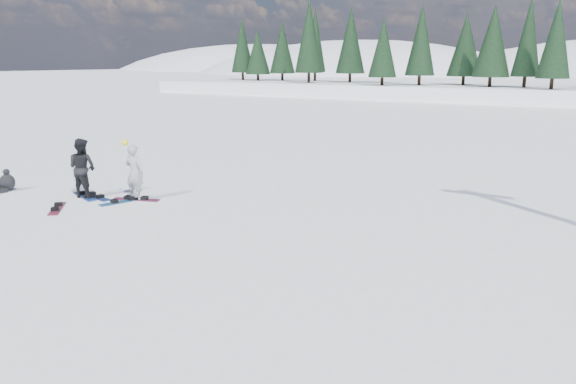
% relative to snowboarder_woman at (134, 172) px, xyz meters
% --- Properties ---
extents(ground, '(420.00, 420.00, 0.00)m').
position_rel_snowboarder_woman_xyz_m(ground, '(1.43, -1.49, -0.89)').
color(ground, white).
rests_on(ground, ground).
extents(alpine_backdrop, '(412.50, 227.00, 53.20)m').
position_rel_snowboarder_woman_xyz_m(alpine_backdrop, '(-10.29, 187.67, -14.86)').
color(alpine_backdrop, white).
rests_on(alpine_backdrop, ground).
extents(snowboarder_woman, '(0.69, 0.49, 1.91)m').
position_rel_snowboarder_woman_xyz_m(snowboarder_woman, '(0.00, 0.00, 0.00)').
color(snowboarder_woman, '#B0B0B5').
rests_on(snowboarder_woman, ground).
extents(snowboarder_man, '(1.01, 0.84, 1.90)m').
position_rel_snowboarder_woman_xyz_m(snowboarder_man, '(-1.72, -0.56, 0.06)').
color(snowboarder_man, black).
rests_on(snowboarder_man, ground).
extents(seated_rider, '(0.64, 0.95, 0.75)m').
position_rel_snowboarder_woman_xyz_m(seated_rider, '(-4.66, -1.34, -0.60)').
color(seated_rider, black).
rests_on(seated_rider, ground).
extents(gear_bag, '(0.52, 0.42, 0.30)m').
position_rel_snowboarder_woman_xyz_m(gear_bag, '(-5.36, -1.10, -0.74)').
color(gear_bag, black).
rests_on(gear_bag, ground).
extents(snowboard_woman, '(1.51, 0.78, 0.03)m').
position_rel_snowboarder_woman_xyz_m(snowboard_woman, '(0.00, 0.00, -0.87)').
color(snowboard_woman, maroon).
rests_on(snowboard_woman, ground).
extents(snowboard_man, '(1.50, 0.80, 0.03)m').
position_rel_snowboarder_woman_xyz_m(snowboard_man, '(-1.72, -0.56, -0.87)').
color(snowboard_man, navy).
rests_on(snowboard_man, ground).
extents(snowboard_loose_a, '(0.67, 1.52, 0.03)m').
position_rel_snowboarder_woman_xyz_m(snowboard_loose_a, '(-0.15, -0.41, -0.87)').
color(snowboard_loose_a, '#1C629C').
rests_on(snowboard_loose_a, ground).
extents(snowboard_loose_c, '(1.52, 0.61, 0.03)m').
position_rel_snowboarder_woman_xyz_m(snowboard_loose_c, '(-1.37, -0.41, -0.87)').
color(snowboard_loose_c, navy).
rests_on(snowboard_loose_c, ground).
extents(snowboard_loose_b, '(1.24, 1.28, 0.03)m').
position_rel_snowboarder_woman_xyz_m(snowboard_loose_b, '(-1.16, -2.02, -0.87)').
color(snowboard_loose_b, '#9B213E').
rests_on(snowboard_loose_b, ground).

